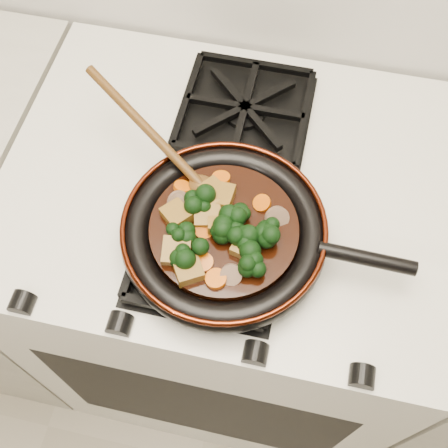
# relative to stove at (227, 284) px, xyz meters

# --- Properties ---
(stove) EXTENTS (0.76, 0.60, 0.90)m
(stove) POSITION_rel_stove_xyz_m (0.00, 0.00, 0.00)
(stove) COLOR beige
(stove) RESTS_ON ground
(burner_grate_front) EXTENTS (0.23, 0.23, 0.03)m
(burner_grate_front) POSITION_rel_stove_xyz_m (0.00, -0.14, 0.46)
(burner_grate_front) COLOR black
(burner_grate_front) RESTS_ON stove
(burner_grate_back) EXTENTS (0.23, 0.23, 0.03)m
(burner_grate_back) POSITION_rel_stove_xyz_m (0.00, 0.14, 0.46)
(burner_grate_back) COLOR black
(burner_grate_back) RESTS_ON stove
(skillet) EXTENTS (0.44, 0.31, 0.05)m
(skillet) POSITION_rel_stove_xyz_m (0.02, -0.12, 0.49)
(skillet) COLOR black
(skillet) RESTS_ON burner_grate_front
(braising_sauce) EXTENTS (0.22, 0.22, 0.02)m
(braising_sauce) POSITION_rel_stove_xyz_m (0.02, -0.12, 0.50)
(braising_sauce) COLOR black
(braising_sauce) RESTS_ON skillet
(tofu_cube_0) EXTENTS (0.05, 0.05, 0.02)m
(tofu_cube_0) POSITION_rel_stove_xyz_m (-0.05, -0.12, 0.52)
(tofu_cube_0) COLOR brown
(tofu_cube_0) RESTS_ON braising_sauce
(tofu_cube_1) EXTENTS (0.05, 0.05, 0.03)m
(tofu_cube_1) POSITION_rel_stove_xyz_m (-0.01, -0.11, 0.52)
(tofu_cube_1) COLOR brown
(tofu_cube_1) RESTS_ON braising_sauce
(tofu_cube_2) EXTENTS (0.04, 0.05, 0.03)m
(tofu_cube_2) POSITION_rel_stove_xyz_m (0.00, -0.07, 0.52)
(tofu_cube_2) COLOR brown
(tofu_cube_2) RESTS_ON braising_sauce
(tofu_cube_3) EXTENTS (0.04, 0.04, 0.02)m
(tofu_cube_3) POSITION_rel_stove_xyz_m (0.06, -0.15, 0.52)
(tofu_cube_3) COLOR brown
(tofu_cube_3) RESTS_ON braising_sauce
(tofu_cube_4) EXTENTS (0.05, 0.05, 0.02)m
(tofu_cube_4) POSITION_rel_stove_xyz_m (-0.01, -0.20, 0.52)
(tofu_cube_4) COLOR brown
(tofu_cube_4) RESTS_ON braising_sauce
(tofu_cube_5) EXTENTS (0.05, 0.05, 0.03)m
(tofu_cube_5) POSITION_rel_stove_xyz_m (-0.01, -0.07, 0.52)
(tofu_cube_5) COLOR brown
(tofu_cube_5) RESTS_ON braising_sauce
(tofu_cube_6) EXTENTS (0.05, 0.05, 0.03)m
(tofu_cube_6) POSITION_rel_stove_xyz_m (-0.04, -0.18, 0.52)
(tofu_cube_6) COLOR brown
(tofu_cube_6) RESTS_ON braising_sauce
(tofu_cube_7) EXTENTS (0.05, 0.05, 0.03)m
(tofu_cube_7) POSITION_rel_stove_xyz_m (0.01, -0.12, 0.52)
(tofu_cube_7) COLOR brown
(tofu_cube_7) RESTS_ON braising_sauce
(broccoli_floret_0) EXTENTS (0.09, 0.08, 0.06)m
(broccoli_floret_0) POSITION_rel_stove_xyz_m (0.03, -0.12, 0.52)
(broccoli_floret_0) COLOR black
(broccoli_floret_0) RESTS_ON braising_sauce
(broccoli_floret_1) EXTENTS (0.08, 0.08, 0.07)m
(broccoli_floret_1) POSITION_rel_stove_xyz_m (0.04, -0.10, 0.52)
(broccoli_floret_1) COLOR black
(broccoli_floret_1) RESTS_ON braising_sauce
(broccoli_floret_2) EXTENTS (0.07, 0.07, 0.07)m
(broccoli_floret_2) POSITION_rel_stove_xyz_m (0.08, -0.12, 0.52)
(broccoli_floret_2) COLOR black
(broccoli_floret_2) RESTS_ON braising_sauce
(broccoli_floret_3) EXTENTS (0.08, 0.08, 0.06)m
(broccoli_floret_3) POSITION_rel_stove_xyz_m (0.01, -0.13, 0.52)
(broccoli_floret_3) COLOR black
(broccoli_floret_3) RESTS_ON braising_sauce
(broccoli_floret_4) EXTENTS (0.07, 0.07, 0.07)m
(broccoli_floret_4) POSITION_rel_stove_xyz_m (-0.02, -0.18, 0.52)
(broccoli_floret_4) COLOR black
(broccoli_floret_4) RESTS_ON braising_sauce
(broccoli_floret_5) EXTENTS (0.08, 0.08, 0.07)m
(broccoli_floret_5) POSITION_rel_stove_xyz_m (-0.03, -0.09, 0.52)
(broccoli_floret_5) COLOR black
(broccoli_floret_5) RESTS_ON braising_sauce
(broccoli_floret_6) EXTENTS (0.09, 0.09, 0.07)m
(broccoli_floret_6) POSITION_rel_stove_xyz_m (0.08, -0.17, 0.52)
(broccoli_floret_6) COLOR black
(broccoli_floret_6) RESTS_ON braising_sauce
(broccoli_floret_7) EXTENTS (0.09, 0.09, 0.07)m
(broccoli_floret_7) POSITION_rel_stove_xyz_m (0.05, -0.15, 0.52)
(broccoli_floret_7) COLOR black
(broccoli_floret_7) RESTS_ON braising_sauce
(broccoli_floret_8) EXTENTS (0.08, 0.08, 0.06)m
(broccoli_floret_8) POSITION_rel_stove_xyz_m (-0.04, -0.15, 0.52)
(broccoli_floret_8) COLOR black
(broccoli_floret_8) RESTS_ON braising_sauce
(carrot_coin_0) EXTENTS (0.03, 0.03, 0.02)m
(carrot_coin_0) POSITION_rel_stove_xyz_m (-0.06, -0.07, 0.51)
(carrot_coin_0) COLOR #CB5205
(carrot_coin_0) RESTS_ON braising_sauce
(carrot_coin_1) EXTENTS (0.03, 0.03, 0.01)m
(carrot_coin_1) POSITION_rel_stove_xyz_m (-0.00, -0.04, 0.51)
(carrot_coin_1) COLOR #CB5205
(carrot_coin_1) RESTS_ON braising_sauce
(carrot_coin_2) EXTENTS (0.03, 0.03, 0.02)m
(carrot_coin_2) POSITION_rel_stove_xyz_m (0.07, -0.07, 0.51)
(carrot_coin_2) COLOR #CB5205
(carrot_coin_2) RESTS_ON braising_sauce
(carrot_coin_3) EXTENTS (0.03, 0.03, 0.01)m
(carrot_coin_3) POSITION_rel_stove_xyz_m (0.00, -0.18, 0.51)
(carrot_coin_3) COLOR #CB5205
(carrot_coin_3) RESTS_ON braising_sauce
(carrot_coin_4) EXTENTS (0.03, 0.03, 0.01)m
(carrot_coin_4) POSITION_rel_stove_xyz_m (0.03, -0.20, 0.51)
(carrot_coin_4) COLOR #CB5205
(carrot_coin_4) RESTS_ON braising_sauce
(carrot_coin_5) EXTENTS (0.03, 0.03, 0.03)m
(carrot_coin_5) POSITION_rel_stove_xyz_m (-0.01, -0.13, 0.51)
(carrot_coin_5) COLOR #CB5205
(carrot_coin_5) RESTS_ON braising_sauce
(mushroom_slice_0) EXTENTS (0.05, 0.05, 0.03)m
(mushroom_slice_0) POSITION_rel_stove_xyz_m (0.09, -0.09, 0.52)
(mushroom_slice_0) COLOR brown
(mushroom_slice_0) RESTS_ON braising_sauce
(mushroom_slice_1) EXTENTS (0.03, 0.03, 0.03)m
(mushroom_slice_1) POSITION_rel_stove_xyz_m (-0.06, -0.10, 0.52)
(mushroom_slice_1) COLOR brown
(mushroom_slice_1) RESTS_ON braising_sauce
(mushroom_slice_2) EXTENTS (0.04, 0.03, 0.03)m
(mushroom_slice_2) POSITION_rel_stove_xyz_m (0.05, -0.19, 0.52)
(mushroom_slice_2) COLOR brown
(mushroom_slice_2) RESTS_ON braising_sauce
(mushroom_slice_3) EXTENTS (0.04, 0.04, 0.03)m
(mushroom_slice_3) POSITION_rel_stove_xyz_m (-0.06, -0.10, 0.52)
(mushroom_slice_3) COLOR brown
(mushroom_slice_3) RESTS_ON braising_sauce
(wooden_spoon) EXTENTS (0.15, 0.11, 0.27)m
(wooden_spoon) POSITION_rel_stove_xyz_m (-0.09, -0.02, 0.53)
(wooden_spoon) COLOR #4D2F10
(wooden_spoon) RESTS_ON braising_sauce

